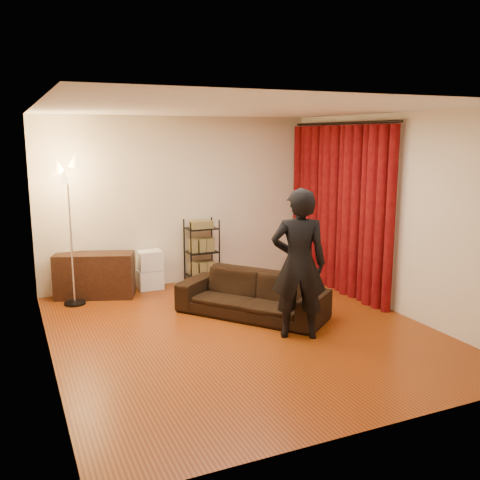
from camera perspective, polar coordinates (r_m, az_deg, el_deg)
name	(u,v)px	position (r m, az deg, el deg)	size (l,w,h in m)	color
floor	(242,331)	(6.75, 0.26, -9.72)	(5.00, 5.00, 0.00)	#853D10
ceiling	(243,109)	(6.32, 0.28, 13.82)	(5.00, 5.00, 0.00)	white
wall_back	(179,201)	(8.72, -6.50, 4.11)	(5.00, 5.00, 0.00)	beige
wall_front	(374,273)	(4.29, 14.11, -3.42)	(5.00, 5.00, 0.00)	beige
wall_left	(44,239)	(5.86, -20.22, 0.08)	(5.00, 5.00, 0.00)	beige
wall_right	(393,214)	(7.59, 15.97, 2.72)	(5.00, 5.00, 0.00)	beige
curtain_rod	(342,123)	(8.36, 10.85, 12.14)	(0.04, 0.04, 2.65)	black
curtain	(338,209)	(8.42, 10.42, 3.24)	(0.22, 2.65, 2.55)	#650D0B
sofa	(252,295)	(7.23, 1.29, -5.86)	(2.00, 0.78, 0.58)	black
person	(299,264)	(6.37, 6.28, -2.55)	(0.66, 0.43, 1.81)	black
media_cabinet	(95,275)	(8.33, -15.23, -3.65)	(1.15, 0.43, 0.67)	black
storage_boxes	(150,270)	(8.58, -9.56, -3.15)	(0.38, 0.30, 0.62)	silver
wire_shelf	(202,252)	(8.74, -4.10, -1.27)	(0.48, 0.34, 1.07)	black
floor_lamp	(71,234)	(7.90, -17.61, 0.63)	(0.37, 0.37, 2.07)	silver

